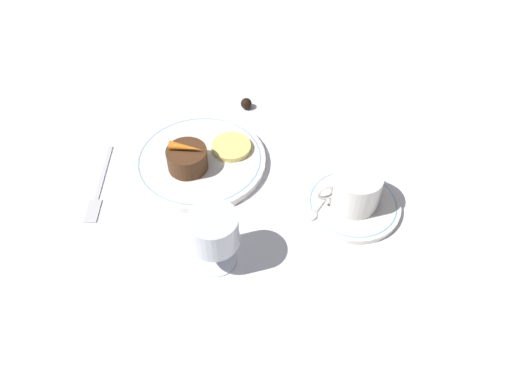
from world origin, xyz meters
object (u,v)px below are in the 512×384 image
at_px(dinner_plate, 200,160).
at_px(dessert_cake, 187,159).
at_px(fork, 98,190).
at_px(wine_glass, 214,233).
at_px(coffee_cup, 355,188).

relative_size(dinner_plate, dessert_cake, 3.35).
relative_size(fork, dessert_cake, 2.53).
xyz_separation_m(wine_glass, dessert_cake, (0.02, -0.20, -0.04)).
height_order(coffee_cup, dessert_cake, coffee_cup).
bearing_deg(coffee_cup, wine_glass, 14.66).
bearing_deg(fork, dessert_cake, -174.69).
bearing_deg(fork, wine_glass, 134.88).
distance_m(wine_glass, dessert_cake, 0.20).
bearing_deg(dinner_plate, fork, 10.07).
height_order(dinner_plate, fork, dinner_plate).
bearing_deg(dinner_plate, wine_glass, 89.44).
bearing_deg(coffee_cup, dessert_cake, -26.93).
xyz_separation_m(fork, dessert_cake, (-0.16, -0.02, 0.03)).
relative_size(coffee_cup, dessert_cake, 1.50).
xyz_separation_m(dinner_plate, wine_glass, (0.00, 0.22, 0.06)).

